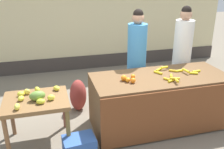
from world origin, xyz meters
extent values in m
plane|color=#756B5B|center=(0.00, 0.00, 0.00)|extent=(24.00, 24.00, 0.00)
cube|color=beige|center=(0.00, 3.14, 1.49)|extent=(7.48, 0.20, 2.97)
cube|color=#3F3833|center=(0.00, 3.03, 0.18)|extent=(7.48, 0.04, 0.36)
cube|color=brown|center=(0.54, 0.00, 0.44)|extent=(2.19, 0.91, 0.87)
cube|color=brown|center=(0.54, -0.47, 0.44)|extent=(2.19, 0.03, 0.81)
cube|color=brown|center=(-1.38, 0.00, 0.70)|extent=(0.90, 0.74, 0.06)
cylinder|color=brown|center=(-1.78, -0.32, 0.33)|extent=(0.06, 0.06, 0.67)
cylinder|color=brown|center=(-0.98, -0.32, 0.33)|extent=(0.06, 0.06, 0.67)
cylinder|color=brown|center=(-1.78, 0.32, 0.33)|extent=(0.06, 0.06, 0.67)
cylinder|color=brown|center=(-0.98, 0.32, 0.33)|extent=(0.06, 0.06, 0.67)
cylinder|color=gold|center=(0.68, -0.08, 0.89)|extent=(0.09, 0.13, 0.04)
cylinder|color=yellow|center=(1.18, 0.00, 0.89)|extent=(0.15, 0.05, 0.04)
cylinder|color=yellow|center=(0.62, 0.24, 0.89)|extent=(0.15, 0.12, 0.04)
cylinder|color=yellow|center=(0.92, 0.10, 0.89)|extent=(0.13, 0.05, 0.04)
cylinder|color=yellow|center=(0.55, 0.11, 0.89)|extent=(0.11, 0.15, 0.04)
cylinder|color=gold|center=(0.60, -0.25, 0.89)|extent=(0.14, 0.09, 0.04)
cylinder|color=gold|center=(0.82, 0.13, 0.89)|extent=(0.13, 0.10, 0.04)
cylinder|color=gold|center=(0.57, -0.20, 0.89)|extent=(0.12, 0.15, 0.04)
cylinder|color=yellow|center=(1.09, -0.06, 0.89)|extent=(0.13, 0.09, 0.04)
cylinder|color=gold|center=(0.98, 0.00, 0.92)|extent=(0.05, 0.16, 0.04)
cylinder|color=yellow|center=(0.72, 0.24, 0.92)|extent=(0.13, 0.05, 0.04)
cylinder|color=gold|center=(0.64, -0.31, 0.92)|extent=(0.06, 0.14, 0.04)
cylinder|color=gold|center=(0.65, -0.25, 0.92)|extent=(0.15, 0.09, 0.04)
sphere|color=orange|center=(0.02, -0.14, 0.91)|extent=(0.08, 0.08, 0.08)
sphere|color=orange|center=(-0.04, -0.09, 0.91)|extent=(0.07, 0.07, 0.07)
sphere|color=orange|center=(-0.08, -0.02, 0.92)|extent=(0.09, 0.09, 0.09)
sphere|color=orange|center=(0.08, 0.02, 0.91)|extent=(0.07, 0.07, 0.07)
ellipsoid|color=#E8D44C|center=(-1.50, 0.19, 0.77)|extent=(0.10, 0.08, 0.09)
ellipsoid|color=#D8D44A|center=(-1.61, -0.25, 0.77)|extent=(0.09, 0.12, 0.09)
ellipsoid|color=yellow|center=(-1.58, 0.00, 0.76)|extent=(0.11, 0.12, 0.07)
ellipsoid|color=yellow|center=(-1.17, -0.10, 0.77)|extent=(0.12, 0.10, 0.08)
ellipsoid|color=yellow|center=(-1.58, 0.14, 0.76)|extent=(0.12, 0.12, 0.07)
ellipsoid|color=yellow|center=(-1.36, 0.23, 0.77)|extent=(0.10, 0.13, 0.08)
ellipsoid|color=yellow|center=(-1.31, -0.17, 0.76)|extent=(0.13, 0.10, 0.07)
ellipsoid|color=gold|center=(-1.08, 0.21, 0.76)|extent=(0.13, 0.14, 0.07)
ellipsoid|color=yellow|center=(-1.59, 0.15, 0.76)|extent=(0.11, 0.10, 0.08)
ellipsoid|color=olive|center=(-1.35, -0.04, 0.80)|extent=(0.24, 0.17, 0.14)
cylinder|color=#33333D|center=(0.39, 0.71, 0.36)|extent=(0.29, 0.29, 0.71)
cylinder|color=#3F8CCC|center=(0.39, 0.71, 1.15)|extent=(0.34, 0.34, 0.87)
sphere|color=tan|center=(0.39, 0.71, 1.68)|extent=(0.21, 0.21, 0.21)
sphere|color=black|center=(0.39, 0.71, 1.75)|extent=(0.18, 0.18, 0.18)
cylinder|color=#33333D|center=(1.29, 0.68, 0.36)|extent=(0.29, 0.29, 0.73)
cylinder|color=white|center=(1.29, 0.68, 1.17)|extent=(0.34, 0.34, 0.89)
sphere|color=tan|center=(1.29, 0.68, 1.71)|extent=(0.21, 0.21, 0.21)
sphere|color=black|center=(1.29, 0.68, 1.78)|extent=(0.18, 0.18, 0.18)
cube|color=#3359A5|center=(-0.85, -0.42, 0.13)|extent=(0.47, 0.36, 0.26)
ellipsoid|color=maroon|center=(-0.68, 0.84, 0.30)|extent=(0.42, 0.45, 0.60)
camera|label=1|loc=(-1.17, -3.32, 2.35)|focal=39.98mm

